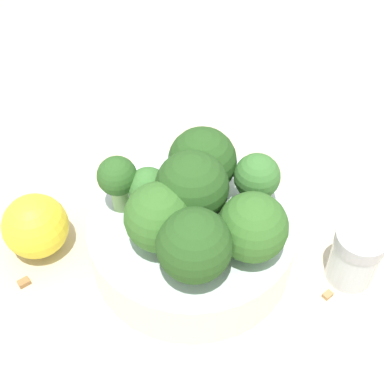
{
  "coord_description": "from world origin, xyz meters",
  "views": [
    {
      "loc": [
        0.28,
        -0.06,
        0.39
      ],
      "look_at": [
        0.0,
        0.0,
        0.08
      ],
      "focal_mm": 50.0,
      "sensor_mm": 36.0,
      "label": 1
    }
  ],
  "objects": [
    {
      "name": "ground_plane",
      "position": [
        0.0,
        0.0,
        0.0
      ],
      "size": [
        3.0,
        3.0,
        0.0
      ],
      "primitive_type": "plane",
      "color": "beige"
    },
    {
      "name": "bowl",
      "position": [
        0.0,
        0.0,
        0.02
      ],
      "size": [
        0.18,
        0.18,
        0.05
      ],
      "primitive_type": "cylinder",
      "color": "silver",
      "rests_on": "ground_plane"
    },
    {
      "name": "broccoli_floret_0",
      "position": [
        -0.02,
        -0.03,
        0.07
      ],
      "size": [
        0.03,
        0.03,
        0.05
      ],
      "color": "#7A9E5B",
      "rests_on": "bowl"
    },
    {
      "name": "broccoli_floret_1",
      "position": [
        0.05,
        -0.01,
        0.08
      ],
      "size": [
        0.06,
        0.06,
        0.06
      ],
      "color": "#84AD66",
      "rests_on": "bowl"
    },
    {
      "name": "broccoli_floret_2",
      "position": [
        -0.01,
        0.05,
        0.08
      ],
      "size": [
        0.04,
        0.04,
        0.05
      ],
      "color": "#8EB770",
      "rests_on": "bowl"
    },
    {
      "name": "broccoli_floret_3",
      "position": [
        -0.03,
        0.01,
        0.09
      ],
      "size": [
        0.06,
        0.06,
        0.07
      ],
      "color": "#84AD66",
      "rests_on": "bowl"
    },
    {
      "name": "broccoli_floret_4",
      "position": [
        0.0,
        -0.0,
        0.09
      ],
      "size": [
        0.06,
        0.06,
        0.07
      ],
      "color": "#84AD66",
      "rests_on": "bowl"
    },
    {
      "name": "broccoli_floret_5",
      "position": [
        0.04,
        0.04,
        0.08
      ],
      "size": [
        0.05,
        0.05,
        0.06
      ],
      "color": "#7A9E5B",
      "rests_on": "bowl"
    },
    {
      "name": "broccoli_floret_6",
      "position": [
        0.02,
        -0.03,
        0.08
      ],
      "size": [
        0.05,
        0.05,
        0.06
      ],
      "color": "#7A9E5B",
      "rests_on": "bowl"
    },
    {
      "name": "broccoli_floret_7",
      "position": [
        -0.03,
        -0.06,
        0.08
      ],
      "size": [
        0.03,
        0.03,
        0.05
      ],
      "color": "#84AD66",
      "rests_on": "bowl"
    },
    {
      "name": "pepper_shaker",
      "position": [
        0.05,
        0.13,
        0.03
      ],
      "size": [
        0.04,
        0.04,
        0.06
      ],
      "color": "silver",
      "rests_on": "ground_plane"
    },
    {
      "name": "lemon_wedge",
      "position": [
        -0.04,
        -0.13,
        0.03
      ],
      "size": [
        0.06,
        0.06,
        0.06
      ],
      "primitive_type": "sphere",
      "color": "yellow",
      "rests_on": "ground_plane"
    },
    {
      "name": "almond_crumb_1",
      "position": [
        -0.07,
        -0.08,
        0.0
      ],
      "size": [
        0.01,
        0.01,
        0.01
      ],
      "primitive_type": "cube",
      "rotation": [
        0.0,
        0.0,
        5.59
      ],
      "color": "olive",
      "rests_on": "ground_plane"
    },
    {
      "name": "almond_crumb_3",
      "position": [
        -0.0,
        -0.15,
        0.0
      ],
      "size": [
        0.01,
        0.01,
        0.01
      ],
      "primitive_type": "cube",
      "rotation": [
        0.0,
        0.0,
        1.98
      ],
      "color": "olive",
      "rests_on": "ground_plane"
    },
    {
      "name": "almond_crumb_4",
      "position": [
        0.07,
        0.1,
        0.0
      ],
      "size": [
        0.01,
        0.01,
        0.01
      ],
      "primitive_type": "cube",
      "rotation": [
        0.0,
        0.0,
        2.05
      ],
      "color": "#AD7F4C",
      "rests_on": "ground_plane"
    }
  ]
}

